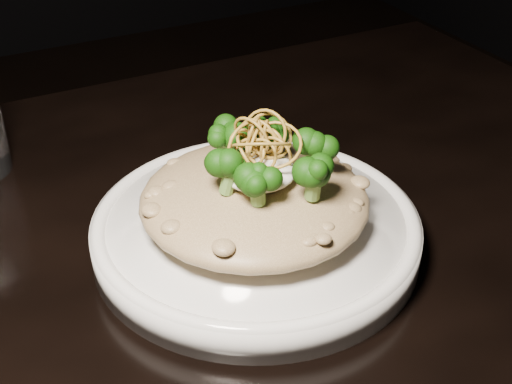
# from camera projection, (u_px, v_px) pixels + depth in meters

# --- Properties ---
(table) EXTENTS (1.10, 0.80, 0.75)m
(table) POSITION_uv_depth(u_px,v_px,m) (189.00, 356.00, 0.61)
(table) COLOR black
(table) RESTS_ON ground
(plate) EXTENTS (0.27, 0.27, 0.03)m
(plate) POSITION_uv_depth(u_px,v_px,m) (256.00, 232.00, 0.60)
(plate) COLOR white
(plate) RESTS_ON table
(risotto) EXTENTS (0.19, 0.19, 0.04)m
(risotto) POSITION_uv_depth(u_px,v_px,m) (254.00, 199.00, 0.58)
(risotto) COLOR brown
(risotto) RESTS_ON plate
(broccoli) EXTENTS (0.13, 0.13, 0.05)m
(broccoli) POSITION_uv_depth(u_px,v_px,m) (265.00, 152.00, 0.56)
(broccoli) COLOR black
(broccoli) RESTS_ON risotto
(cheese) EXTENTS (0.06, 0.06, 0.02)m
(cheese) POSITION_uv_depth(u_px,v_px,m) (258.00, 171.00, 0.56)
(cheese) COLOR white
(cheese) RESTS_ON risotto
(shallots) EXTENTS (0.05, 0.05, 0.03)m
(shallots) POSITION_uv_depth(u_px,v_px,m) (261.00, 140.00, 0.56)
(shallots) COLOR brown
(shallots) RESTS_ON cheese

